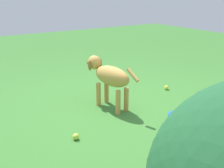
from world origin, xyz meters
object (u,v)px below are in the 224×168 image
at_px(water_bowl, 177,117).
at_px(tennis_ball_0, 76,137).
at_px(dog, 109,76).
at_px(tennis_ball_1, 166,88).

bearing_deg(water_bowl, tennis_ball_0, 78.80).
xyz_separation_m(tennis_ball_0, water_bowl, (-0.24, -1.22, -0.00)).
relative_size(dog, tennis_ball_0, 14.19).
distance_m(dog, tennis_ball_0, 0.98).
bearing_deg(tennis_ball_1, tennis_ball_0, 107.19).
xyz_separation_m(tennis_ball_1, water_bowl, (-0.80, 0.61, -0.00)).
bearing_deg(tennis_ball_0, tennis_ball_1, -72.81).
relative_size(tennis_ball_0, tennis_ball_1, 1.00).
xyz_separation_m(dog, water_bowl, (-0.75, -0.48, -0.39)).
distance_m(dog, tennis_ball_1, 1.16).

